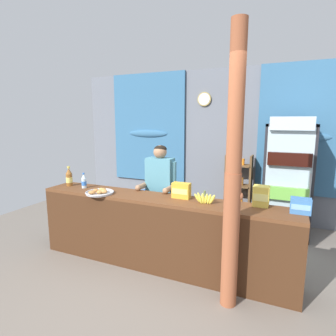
{
  "coord_description": "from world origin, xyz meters",
  "views": [
    {
      "loc": [
        1.42,
        -2.49,
        1.9
      ],
      "look_at": [
        -0.1,
        0.96,
        1.24
      ],
      "focal_mm": 29.38,
      "sensor_mm": 36.0,
      "label": 1
    }
  ],
  "objects_px": {
    "plastic_lawn_chair": "(154,196)",
    "snack_box_biscuit": "(301,206)",
    "soda_bottle_iced_tea": "(69,178)",
    "timber_post": "(233,179)",
    "bottle_shelf_rack": "(238,188)",
    "stall_counter": "(156,228)",
    "pastry_tray": "(100,192)",
    "shopkeeper": "(160,185)",
    "drink_fridge": "(288,172)",
    "soda_bottle_water": "(84,182)",
    "snack_box_choco_powder": "(181,191)",
    "snack_box_instant_noodle": "(261,196)",
    "banana_bunch": "(205,199)"
  },
  "relations": [
    {
      "from": "plastic_lawn_chair",
      "to": "snack_box_biscuit",
      "type": "bearing_deg",
      "value": -29.81
    },
    {
      "from": "timber_post",
      "to": "drink_fridge",
      "type": "height_order",
      "value": "timber_post"
    },
    {
      "from": "pastry_tray",
      "to": "shopkeeper",
      "type": "bearing_deg",
      "value": 46.58
    },
    {
      "from": "snack_box_biscuit",
      "to": "pastry_tray",
      "type": "xyz_separation_m",
      "value": [
        -2.41,
        -0.22,
        -0.06
      ]
    },
    {
      "from": "shopkeeper",
      "to": "snack_box_choco_powder",
      "type": "bearing_deg",
      "value": -38.36
    },
    {
      "from": "drink_fridge",
      "to": "snack_box_choco_powder",
      "type": "relative_size",
      "value": 8.59
    },
    {
      "from": "drink_fridge",
      "to": "pastry_tray",
      "type": "relative_size",
      "value": 5.21
    },
    {
      "from": "stall_counter",
      "to": "soda_bottle_iced_tea",
      "type": "bearing_deg",
      "value": 174.66
    },
    {
      "from": "timber_post",
      "to": "shopkeeper",
      "type": "bearing_deg",
      "value": 144.26
    },
    {
      "from": "shopkeeper",
      "to": "snack_box_choco_powder",
      "type": "relative_size",
      "value": 6.82
    },
    {
      "from": "timber_post",
      "to": "soda_bottle_water",
      "type": "relative_size",
      "value": 12.61
    },
    {
      "from": "stall_counter",
      "to": "snack_box_choco_powder",
      "type": "relative_size",
      "value": 14.9
    },
    {
      "from": "shopkeeper",
      "to": "plastic_lawn_chair",
      "type": "bearing_deg",
      "value": 121.54
    },
    {
      "from": "snack_box_instant_noodle",
      "to": "banana_bunch",
      "type": "xyz_separation_m",
      "value": [
        -0.61,
        -0.17,
        -0.06
      ]
    },
    {
      "from": "shopkeeper",
      "to": "soda_bottle_water",
      "type": "distance_m",
      "value": 1.1
    },
    {
      "from": "soda_bottle_water",
      "to": "snack_box_instant_noodle",
      "type": "relative_size",
      "value": 0.95
    },
    {
      "from": "soda_bottle_iced_tea",
      "to": "snack_box_biscuit",
      "type": "distance_m",
      "value": 3.12
    },
    {
      "from": "plastic_lawn_chair",
      "to": "snack_box_instant_noodle",
      "type": "distance_m",
      "value": 2.47
    },
    {
      "from": "bottle_shelf_rack",
      "to": "banana_bunch",
      "type": "height_order",
      "value": "bottle_shelf_rack"
    },
    {
      "from": "drink_fridge",
      "to": "snack_box_instant_noodle",
      "type": "height_order",
      "value": "drink_fridge"
    },
    {
      "from": "shopkeeper",
      "to": "bottle_shelf_rack",
      "type": "bearing_deg",
      "value": 61.8
    },
    {
      "from": "plastic_lawn_chair",
      "to": "snack_box_biscuit",
      "type": "relative_size",
      "value": 4.23
    },
    {
      "from": "shopkeeper",
      "to": "snack_box_choco_powder",
      "type": "distance_m",
      "value": 0.61
    },
    {
      "from": "shopkeeper",
      "to": "soda_bottle_iced_tea",
      "type": "height_order",
      "value": "shopkeeper"
    },
    {
      "from": "plastic_lawn_chair",
      "to": "pastry_tray",
      "type": "height_order",
      "value": "pastry_tray"
    },
    {
      "from": "stall_counter",
      "to": "pastry_tray",
      "type": "height_order",
      "value": "pastry_tray"
    },
    {
      "from": "shopkeeper",
      "to": "stall_counter",
      "type": "bearing_deg",
      "value": -69.87
    },
    {
      "from": "drink_fridge",
      "to": "bottle_shelf_rack",
      "type": "xyz_separation_m",
      "value": [
        -0.83,
        0.31,
        -0.42
      ]
    },
    {
      "from": "bottle_shelf_rack",
      "to": "pastry_tray",
      "type": "height_order",
      "value": "bottle_shelf_rack"
    },
    {
      "from": "stall_counter",
      "to": "snack_box_instant_noodle",
      "type": "xyz_separation_m",
      "value": [
        1.21,
        0.26,
        0.48
      ]
    },
    {
      "from": "banana_bunch",
      "to": "stall_counter",
      "type": "bearing_deg",
      "value": -171.17
    },
    {
      "from": "bottle_shelf_rack",
      "to": "snack_box_choco_powder",
      "type": "relative_size",
      "value": 5.59
    },
    {
      "from": "bottle_shelf_rack",
      "to": "plastic_lawn_chair",
      "type": "xyz_separation_m",
      "value": [
        -1.46,
        -0.6,
        -0.16
      ]
    },
    {
      "from": "drink_fridge",
      "to": "bottle_shelf_rack",
      "type": "relative_size",
      "value": 1.54
    },
    {
      "from": "shopkeeper",
      "to": "soda_bottle_water",
      "type": "xyz_separation_m",
      "value": [
        -1.0,
        -0.45,
        0.05
      ]
    },
    {
      "from": "snack_box_instant_noodle",
      "to": "banana_bunch",
      "type": "distance_m",
      "value": 0.64
    },
    {
      "from": "soda_bottle_iced_tea",
      "to": "timber_post",
      "type": "bearing_deg",
      "value": -9.8
    },
    {
      "from": "timber_post",
      "to": "pastry_tray",
      "type": "bearing_deg",
      "value": 172.52
    },
    {
      "from": "snack_box_instant_noodle",
      "to": "snack_box_choco_powder",
      "type": "height_order",
      "value": "snack_box_instant_noodle"
    },
    {
      "from": "bottle_shelf_rack",
      "to": "soda_bottle_iced_tea",
      "type": "relative_size",
      "value": 4.34
    },
    {
      "from": "bottle_shelf_rack",
      "to": "plastic_lawn_chair",
      "type": "distance_m",
      "value": 1.59
    },
    {
      "from": "snack_box_instant_noodle",
      "to": "stall_counter",
      "type": "bearing_deg",
      "value": -167.76
    },
    {
      "from": "snack_box_instant_noodle",
      "to": "drink_fridge",
      "type": "bearing_deg",
      "value": 80.39
    },
    {
      "from": "bottle_shelf_rack",
      "to": "shopkeeper",
      "type": "xyz_separation_m",
      "value": [
        -0.85,
        -1.59,
        0.32
      ]
    },
    {
      "from": "bottle_shelf_rack",
      "to": "pastry_tray",
      "type": "relative_size",
      "value": 3.39
    },
    {
      "from": "soda_bottle_water",
      "to": "banana_bunch",
      "type": "bearing_deg",
      "value": -0.88
    },
    {
      "from": "timber_post",
      "to": "plastic_lawn_chair",
      "type": "bearing_deg",
      "value": 134.23
    },
    {
      "from": "soda_bottle_iced_tea",
      "to": "snack_box_choco_powder",
      "type": "bearing_deg",
      "value": 1.83
    },
    {
      "from": "snack_box_biscuit",
      "to": "banana_bunch",
      "type": "height_order",
      "value": "snack_box_biscuit"
    },
    {
      "from": "drink_fridge",
      "to": "shopkeeper",
      "type": "xyz_separation_m",
      "value": [
        -1.69,
        -1.29,
        -0.1
      ]
    }
  ]
}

